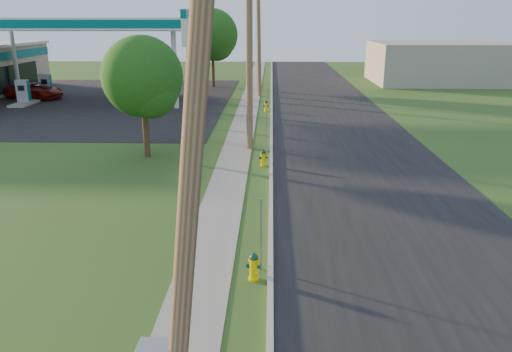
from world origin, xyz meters
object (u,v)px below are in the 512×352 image
at_px(fuel_pump_se, 152,89).
at_px(car_red, 34,91).
at_px(fuel_pump_nw, 24,95).
at_px(utility_pole_mid, 249,49).
at_px(hydrant_near, 254,267).
at_px(tree_lot, 213,37).
at_px(fuel_pump_ne, 140,96).
at_px(price_pylon, 187,35).
at_px(utility_pole_near, 192,138).
at_px(utility_pole_far, 259,38).
at_px(hydrant_far, 266,106).
at_px(tree_verge, 144,80).
at_px(hydrant_mid, 263,158).
at_px(fuel_pump_sw, 46,88).

bearing_deg(fuel_pump_se, car_red, -173.16).
bearing_deg(fuel_pump_nw, utility_pole_mid, -35.99).
bearing_deg(hydrant_near, tree_lot, 97.85).
bearing_deg(utility_pole_mid, fuel_pump_ne, 124.40).
bearing_deg(price_pylon, utility_pole_near, -80.58).
height_order(fuel_pump_nw, fuel_pump_se, same).
bearing_deg(utility_pole_far, fuel_pump_se, -173.59).
distance_m(utility_pole_near, hydrant_near, 6.47).
relative_size(utility_pole_far, fuel_pump_ne, 2.97).
relative_size(fuel_pump_ne, tree_lot, 0.44).
xyz_separation_m(hydrant_far, car_red, (-19.12, 5.25, 0.28)).
height_order(fuel_pump_nw, hydrant_near, fuel_pump_nw).
relative_size(utility_pole_far, tree_verge, 1.67).
bearing_deg(tree_lot, utility_pole_far, -51.75).
height_order(price_pylon, hydrant_near, price_pylon).
bearing_deg(utility_pole_far, price_pylon, -107.33).
bearing_deg(price_pylon, tree_lot, 91.64).
bearing_deg(fuel_pump_se, tree_verge, -77.54).
xyz_separation_m(utility_pole_mid, hydrant_near, (0.68, -13.34, -4.58)).
relative_size(fuel_pump_nw, hydrant_far, 3.99).
distance_m(utility_pole_far, price_pylon, 13.11).
bearing_deg(utility_pole_far, hydrant_near, -88.76).
bearing_deg(tree_lot, car_red, -151.02).
relative_size(utility_pole_mid, utility_pole_far, 1.03).
height_order(fuel_pump_se, tree_lot, tree_lot).
xyz_separation_m(utility_pole_near, hydrant_mid, (0.75, 14.93, -4.43)).
bearing_deg(utility_pole_far, utility_pole_near, -90.00).
xyz_separation_m(fuel_pump_ne, tree_lot, (4.48, 10.60, 3.96)).
bearing_deg(tree_lot, hydrant_near, -82.15).
bearing_deg(utility_pole_mid, car_red, 139.24).
height_order(utility_pole_near, hydrant_far, utility_pole_near).
bearing_deg(fuel_pump_se, fuel_pump_nw, -156.04).
distance_m(utility_pole_far, fuel_pump_se, 9.84).
bearing_deg(utility_pole_far, hydrant_far, -84.47).
relative_size(fuel_pump_se, tree_lot, 0.44).
height_order(price_pylon, tree_lot, tree_lot).
relative_size(fuel_pump_ne, fuel_pump_sw, 1.00).
height_order(utility_pole_far, car_red, utility_pole_far).
relative_size(tree_lot, hydrant_mid, 9.46).
height_order(price_pylon, hydrant_mid, price_pylon).
height_order(price_pylon, hydrant_far, price_pylon).
bearing_deg(utility_pole_near, fuel_pump_sw, 117.09).
relative_size(utility_pole_far, hydrant_near, 12.60).
bearing_deg(tree_verge, utility_pole_far, 76.40).
bearing_deg(hydrant_far, utility_pole_mid, -93.86).
xyz_separation_m(tree_lot, hydrant_mid, (5.17, -26.68, -4.30)).
height_order(fuel_pump_ne, hydrant_mid, fuel_pump_ne).
relative_size(fuel_pump_se, hydrant_near, 4.24).
distance_m(fuel_pump_nw, hydrant_far, 18.77).
bearing_deg(fuel_pump_ne, fuel_pump_sw, 156.04).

